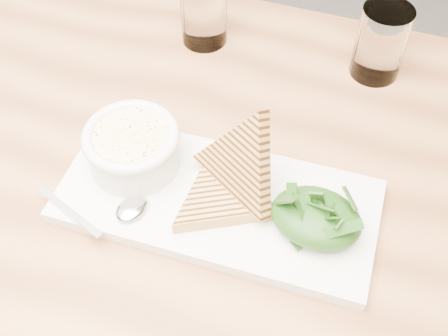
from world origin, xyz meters
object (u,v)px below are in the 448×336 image
at_px(glass_near, 204,11).
at_px(glass_far, 381,42).
at_px(table_top, 212,182).
at_px(platter, 218,201).
at_px(soup_bowl, 134,152).

bearing_deg(glass_near, glass_far, 6.41).
relative_size(table_top, platter, 2.97).
distance_m(soup_bowl, glass_near, 0.28).
distance_m(soup_bowl, glass_far, 0.39).
distance_m(platter, soup_bowl, 0.12).
relative_size(platter, glass_near, 3.57).
bearing_deg(table_top, glass_near, 116.35).
bearing_deg(glass_near, platter, -62.74).
height_order(platter, glass_far, glass_far).
bearing_deg(platter, glass_far, 69.76).
bearing_deg(glass_near, table_top, -63.65).
relative_size(table_top, soup_bowl, 10.23).
height_order(table_top, glass_near, glass_near).
bearing_deg(glass_far, table_top, -117.99).
distance_m(table_top, glass_far, 0.32).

